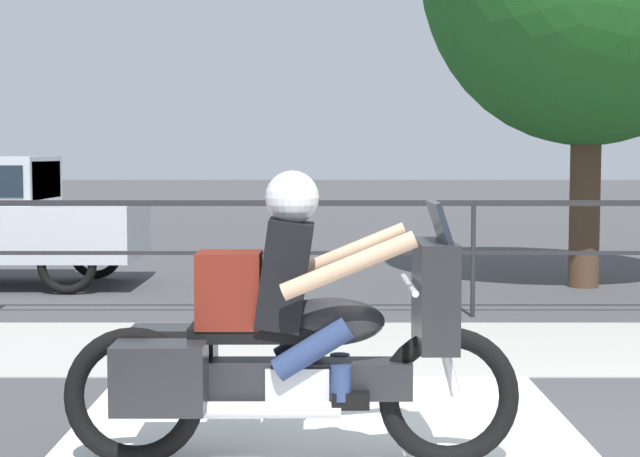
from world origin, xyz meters
The scene contains 3 objects.
sidewalk_band centered at (0.00, 3.40, 0.01)m, with size 44.00×2.40×0.01m, color #A8A59E.
fence_railing centered at (0.00, 5.01, 0.96)m, with size 36.00×0.05×1.22m.
motorcycle centered at (-1.77, 0.10, 0.71)m, with size 2.48×0.76×1.61m.
Camera 1 is at (-1.60, -5.14, 1.70)m, focal length 55.00 mm.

